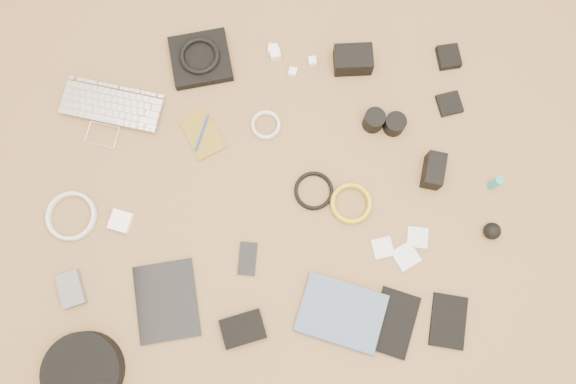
{
  "coord_description": "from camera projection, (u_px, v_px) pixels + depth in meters",
  "views": [
    {
      "loc": [
        0.0,
        -0.34,
        1.73
      ],
      "look_at": [
        0.04,
        0.02,
        0.02
      ],
      "focal_mm": 35.0,
      "sensor_mm": 36.0,
      "label": 1
    }
  ],
  "objects": [
    {
      "name": "charger_a",
      "position": [
        273.0,
        50.0,
        1.86
      ],
      "size": [
        0.04,
        0.04,
        0.03
      ],
      "primitive_type": "cube",
      "rotation": [
        0.0,
        0.0,
        -0.23
      ],
      "color": "white",
      "rests_on": "ground"
    },
    {
      "name": "filter_case_mid",
      "position": [
        406.0,
        256.0,
        1.72
      ],
      "size": [
        0.09,
        0.09,
        0.01
      ],
      "primitive_type": "cube",
      "rotation": [
        0.0,
        0.0,
        0.42
      ],
      "color": "silver",
      "rests_on": "ground"
    },
    {
      "name": "charger_c",
      "position": [
        312.0,
        61.0,
        1.85
      ],
      "size": [
        0.03,
        0.03,
        0.02
      ],
      "primitive_type": "cube",
      "rotation": [
        0.0,
        0.0,
        0.02
      ],
      "color": "white",
      "rests_on": "ground"
    },
    {
      "name": "cable_white_a",
      "position": [
        266.0,
        125.0,
        1.81
      ],
      "size": [
        0.12,
        0.12,
        0.01
      ],
      "primitive_type": "torus",
      "rotation": [
        0.0,
        0.0,
        -0.29
      ],
      "color": "silver",
      "rests_on": "ground"
    },
    {
      "name": "headphone_case",
      "position": [
        83.0,
        371.0,
        1.63
      ],
      "size": [
        0.27,
        0.27,
        0.06
      ],
      "primitive_type": "cylinder",
      "rotation": [
        0.0,
        0.0,
        -0.21
      ],
      "color": "black",
      "rests_on": "ground"
    },
    {
      "name": "laptop",
      "position": [
        108.0,
        119.0,
        1.81
      ],
      "size": [
        0.38,
        0.32,
        0.03
      ],
      "primitive_type": "imported",
      "rotation": [
        0.0,
        0.0,
        -0.32
      ],
      "color": "silver",
      "rests_on": "ground"
    },
    {
      "name": "pen_blue",
      "position": [
        202.0,
        133.0,
        1.8
      ],
      "size": [
        0.05,
        0.12,
        0.01
      ],
      "primitive_type": "cylinder",
      "rotation": [
        1.57,
        0.0,
        -0.4
      ],
      "color": "#152DAC",
      "rests_on": "notebook_olive"
    },
    {
      "name": "paperback",
      "position": [
        333.0,
        344.0,
        1.66
      ],
      "size": [
        0.3,
        0.27,
        0.02
      ],
      "primitive_type": "imported",
      "rotation": [
        0.0,
        0.0,
        1.16
      ],
      "color": "#455A75",
      "rests_on": "ground"
    },
    {
      "name": "dslr_camera",
      "position": [
        353.0,
        60.0,
        1.83
      ],
      "size": [
        0.13,
        0.09,
        0.07
      ],
      "primitive_type": "cube",
      "rotation": [
        0.0,
        0.0,
        -0.06
      ],
      "color": "black",
      "rests_on": "ground"
    },
    {
      "name": "headphone_pouch",
      "position": [
        201.0,
        59.0,
        1.85
      ],
      "size": [
        0.21,
        0.2,
        0.03
      ],
      "primitive_type": "cube",
      "rotation": [
        0.0,
        0.0,
        0.08
      ],
      "color": "black",
      "rests_on": "ground"
    },
    {
      "name": "tablet",
      "position": [
        167.0,
        301.0,
        1.7
      ],
      "size": [
        0.19,
        0.24,
        0.01
      ],
      "primitive_type": "cube",
      "rotation": [
        0.0,
        0.0,
        0.05
      ],
      "color": "black",
      "rests_on": "ground"
    },
    {
      "name": "cable_white_b",
      "position": [
        72.0,
        216.0,
        1.75
      ],
      "size": [
        0.19,
        0.19,
        0.01
      ],
      "primitive_type": "torus",
      "rotation": [
        0.0,
        0.0,
        -0.23
      ],
      "color": "silver",
      "rests_on": "ground"
    },
    {
      "name": "charger_b",
      "position": [
        275.0,
        54.0,
        1.85
      ],
      "size": [
        0.04,
        0.04,
        0.03
      ],
      "primitive_type": "cube",
      "rotation": [
        0.0,
        0.0,
        0.1
      ],
      "color": "white",
      "rests_on": "ground"
    },
    {
      "name": "lens_a",
      "position": [
        374.0,
        120.0,
        1.78
      ],
      "size": [
        0.08,
        0.08,
        0.07
      ],
      "primitive_type": "cylinder",
      "rotation": [
        0.0,
        0.0,
        -0.2
      ],
      "color": "black",
      "rests_on": "ground"
    },
    {
      "name": "card_reader",
      "position": [
        449.0,
        104.0,
        1.82
      ],
      "size": [
        0.08,
        0.08,
        0.02
      ],
      "primitive_type": "cube",
      "rotation": [
        0.0,
        0.0,
        0.13
      ],
      "color": "black",
      "rests_on": "ground"
    },
    {
      "name": "headphones",
      "position": [
        200.0,
        56.0,
        1.82
      ],
      "size": [
        0.14,
        0.14,
        0.02
      ],
      "primitive_type": "torus",
      "rotation": [
        0.0,
        0.0,
        -0.04
      ],
      "color": "black",
      "rests_on": "headphone_pouch"
    },
    {
      "name": "notebook_black_b",
      "position": [
        448.0,
        321.0,
        1.68
      ],
      "size": [
        0.14,
        0.18,
        0.01
      ],
      "primitive_type": "cube",
      "rotation": [
        0.0,
        0.0,
        -0.27
      ],
      "color": "black",
      "rests_on": "ground"
    },
    {
      "name": "drive_case",
      "position": [
        243.0,
        329.0,
        1.67
      ],
      "size": [
        0.14,
        0.11,
        0.03
      ],
      "primitive_type": "cube",
      "rotation": [
        0.0,
        0.0,
        0.18
      ],
      "color": "black",
      "rests_on": "ground"
    },
    {
      "name": "air_blower",
      "position": [
        492.0,
        231.0,
        1.72
      ],
      "size": [
        0.07,
        0.07,
        0.05
      ],
      "primitive_type": "sphere",
      "rotation": [
        0.0,
        0.0,
        -0.33
      ],
      "color": "black",
      "rests_on": "ground"
    },
    {
      "name": "notebook_olive",
      "position": [
        202.0,
        134.0,
        1.81
      ],
      "size": [
        0.15,
        0.18,
        0.01
      ],
      "primitive_type": "cube",
      "rotation": [
        0.0,
        0.0,
        0.38
      ],
      "color": "olive",
      "rests_on": "ground"
    },
    {
      "name": "filter_case_left",
      "position": [
        383.0,
        248.0,
        1.73
      ],
      "size": [
        0.07,
        0.07,
        0.01
      ],
      "primitive_type": "cube",
      "rotation": [
        0.0,
        0.0,
        0.12
      ],
      "color": "silver",
      "rests_on": "ground"
    },
    {
      "name": "flash",
      "position": [
        434.0,
        171.0,
        1.75
      ],
      "size": [
        0.09,
        0.12,
        0.08
      ],
      "primitive_type": "cube",
      "rotation": [
        0.0,
        0.0,
        -0.32
      ],
      "color": "black",
      "rests_on": "ground"
    },
    {
      "name": "notebook_black_a",
      "position": [
        394.0,
        323.0,
        1.68
      ],
      "size": [
        0.19,
        0.22,
        0.01
      ],
      "primitive_type": "cube",
      "rotation": [
        0.0,
        0.0,
        -0.42
      ],
      "color": "black",
      "rests_on": "ground"
    },
    {
      "name": "phone",
      "position": [
        248.0,
        259.0,
        1.72
      ],
      "size": [
        0.07,
        0.11,
        0.01
      ],
      "primitive_type": "cube",
      "rotation": [
        0.0,
        0.0,
        -0.19
      ],
      "color": "black",
      "rests_on": "ground"
    },
    {
      "name": "battery_charger",
      "position": [
        71.0,
        289.0,
        1.69
      ],
      "size": [
        0.09,
        0.12,
        0.03
      ],
      "primitive_type": "cube",
      "rotation": [
        0.0,
        0.0,
        0.22
      ],
      "color": "slate",
      "rests_on": "ground"
    },
    {
      "name": "lens_cleaner",
      "position": [
        495.0,
        183.0,
        1.74
      ],
      "size": [
        0.03,
        0.03,
        0.08
      ],
      "primitive_type": "cylinder",
      "rotation": [
        0.0,
        0.0,
        -0.1
      ],
      "color": "teal",
      "rests_on": "ground"
    },
    {
      "name": "power_brick",
      "position": [
        121.0,
        221.0,
        1.74
      ],
      "size": [
        0.08,
        0.08,
        0.03
      ],
      "primitive_type": "cube",
      "rotation": [
        0.0,
        0.0,
        -0.39
      ],
      "color": "white",
      "rests_on": "ground"
    },
    {
      "name": "cable_yellow",
      "position": [
        351.0,
        204.0,
        1.76
      ],
      "size": [
        0.14,
        0.14,
        0.01
      ],
      "primitive_type": "torus",
      "rotation": [
        0.0,
        0.0,
        0.04
      ],
      "color": "gold",
      "rests_on": "ground"
    },
    {
      "name": "cable_black",
      "position": [
        314.0,
        191.0,
        1.77
      ],
      "size": [
        0.16,
        0.16,
        0.01
      ],
      "primitive_type": "torus",
      "rotation": [
        0.0,
        0.0,
        -0.36
      ],
      "color": "black",
      "rests_on": "ground"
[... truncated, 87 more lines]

